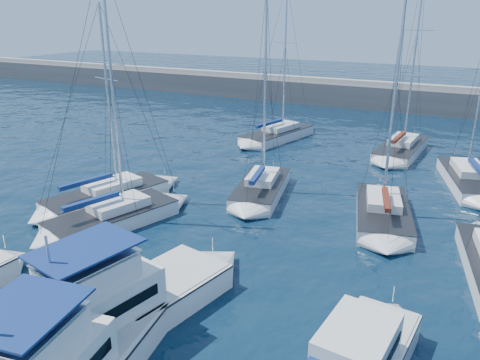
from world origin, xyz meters
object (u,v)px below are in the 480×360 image
at_px(sailboat_mid_a, 107,196).
at_px(sailboat_mid_b, 113,217).
at_px(sailboat_back_c, 469,180).
at_px(motor_yacht_port_inner, 114,308).
at_px(sailboat_mid_d, 383,213).
at_px(sailboat_back_b, 401,148).
at_px(sailboat_back_a, 278,135).
at_px(sailboat_mid_c, 261,188).

relative_size(sailboat_mid_a, sailboat_mid_b, 0.86).
distance_m(sailboat_mid_b, sailboat_back_c, 25.93).
bearing_deg(sailboat_back_c, sailboat_mid_b, -153.44).
height_order(motor_yacht_port_inner, sailboat_mid_d, sailboat_mid_d).
bearing_deg(sailboat_mid_d, sailboat_mid_a, -175.45).
height_order(motor_yacht_port_inner, sailboat_back_b, sailboat_back_b).
xyz_separation_m(sailboat_mid_b, sailboat_back_b, (13.26, 23.77, 0.01)).
xyz_separation_m(sailboat_mid_d, sailboat_back_b, (-1.35, 15.55, 0.03)).
bearing_deg(sailboat_mid_b, sailboat_back_c, 60.13).
height_order(sailboat_mid_b, sailboat_back_a, sailboat_mid_b).
relative_size(sailboat_mid_d, sailboat_back_c, 1.04).
bearing_deg(sailboat_mid_a, sailboat_mid_c, 51.79).
height_order(sailboat_mid_a, sailboat_back_c, sailboat_back_c).
bearing_deg(motor_yacht_port_inner, sailboat_mid_c, 104.98).
distance_m(sailboat_mid_a, sailboat_back_c, 26.54).
bearing_deg(sailboat_back_c, sailboat_mid_a, -161.41).
relative_size(sailboat_mid_b, sailboat_back_c, 1.14).
bearing_deg(sailboat_back_b, sailboat_mid_c, -111.12).
bearing_deg(sailboat_back_a, motor_yacht_port_inner, -65.19).
height_order(motor_yacht_port_inner, sailboat_mid_b, sailboat_mid_b).
bearing_deg(sailboat_back_a, sailboat_mid_a, -86.30).
bearing_deg(sailboat_mid_d, sailboat_back_c, 49.97).
bearing_deg(motor_yacht_port_inner, sailboat_back_b, 90.34).
relative_size(sailboat_mid_c, sailboat_back_a, 0.95).
xyz_separation_m(motor_yacht_port_inner, sailboat_mid_c, (-1.02, 16.52, -0.60)).
bearing_deg(sailboat_back_c, sailboat_mid_c, -161.92).
xyz_separation_m(sailboat_back_b, sailboat_back_c, (5.92, -6.32, -0.04)).
distance_m(motor_yacht_port_inner, sailboat_mid_b, 10.58).
xyz_separation_m(motor_yacht_port_inner, sailboat_back_b, (6.21, 31.65, -0.59)).
bearing_deg(motor_yacht_port_inner, sailboat_back_a, 112.18).
bearing_deg(sailboat_back_b, motor_yacht_port_inner, -96.68).
distance_m(motor_yacht_port_inner, sailboat_back_b, 32.26).
relative_size(sailboat_mid_a, sailboat_back_b, 0.76).
relative_size(sailboat_mid_b, sailboat_mid_c, 1.07).
bearing_deg(sailboat_mid_c, sailboat_back_b, 52.55).
bearing_deg(motor_yacht_port_inner, sailboat_mid_a, 144.80).
bearing_deg(sailboat_mid_d, sailboat_mid_c, 163.43).
bearing_deg(sailboat_mid_a, motor_yacht_port_inner, -29.96).
xyz_separation_m(sailboat_mid_d, sailboat_back_a, (-13.50, 15.24, 0.01)).
bearing_deg(sailboat_back_b, sailboat_mid_d, -80.60).
bearing_deg(sailboat_mid_d, sailboat_back_b, 81.24).
xyz_separation_m(motor_yacht_port_inner, sailboat_mid_d, (7.57, 16.09, -0.62)).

